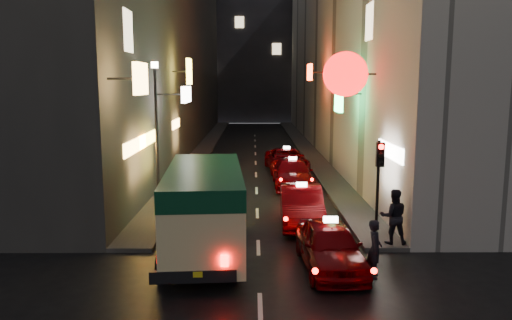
{
  "coord_description": "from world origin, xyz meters",
  "views": [
    {
      "loc": [
        -0.17,
        -7.73,
        5.54
      ],
      "look_at": [
        -0.05,
        13.0,
        2.31
      ],
      "focal_mm": 35.0,
      "sensor_mm": 36.0,
      "label": 1
    }
  ],
  "objects_px": {
    "traffic_light": "(379,170)",
    "lamp_post": "(156,127)",
    "taxi_near": "(330,242)",
    "pedestrian_crossing": "(375,245)",
    "minibus": "(205,201)"
  },
  "relations": [
    {
      "from": "traffic_light",
      "to": "lamp_post",
      "type": "xyz_separation_m",
      "value": [
        -8.2,
        4.53,
        1.04
      ]
    },
    {
      "from": "taxi_near",
      "to": "pedestrian_crossing",
      "type": "bearing_deg",
      "value": -29.64
    },
    {
      "from": "taxi_near",
      "to": "lamp_post",
      "type": "bearing_deg",
      "value": 134.56
    },
    {
      "from": "traffic_light",
      "to": "pedestrian_crossing",
      "type": "bearing_deg",
      "value": -105.27
    },
    {
      "from": "pedestrian_crossing",
      "to": "lamp_post",
      "type": "height_order",
      "value": "lamp_post"
    },
    {
      "from": "minibus",
      "to": "lamp_post",
      "type": "bearing_deg",
      "value": 115.49
    },
    {
      "from": "minibus",
      "to": "pedestrian_crossing",
      "type": "relative_size",
      "value": 3.52
    },
    {
      "from": "traffic_light",
      "to": "taxi_near",
      "type": "bearing_deg",
      "value": -134.71
    },
    {
      "from": "minibus",
      "to": "traffic_light",
      "type": "height_order",
      "value": "traffic_light"
    },
    {
      "from": "taxi_near",
      "to": "traffic_light",
      "type": "bearing_deg",
      "value": 45.29
    },
    {
      "from": "traffic_light",
      "to": "lamp_post",
      "type": "relative_size",
      "value": 0.56
    },
    {
      "from": "minibus",
      "to": "pedestrian_crossing",
      "type": "xyz_separation_m",
      "value": [
        5.03,
        -1.9,
        -0.84
      ]
    },
    {
      "from": "pedestrian_crossing",
      "to": "traffic_light",
      "type": "relative_size",
      "value": 0.55
    },
    {
      "from": "taxi_near",
      "to": "pedestrian_crossing",
      "type": "xyz_separation_m",
      "value": [
        1.18,
        -0.67,
        0.12
      ]
    },
    {
      "from": "taxi_near",
      "to": "lamp_post",
      "type": "relative_size",
      "value": 0.86
    }
  ]
}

